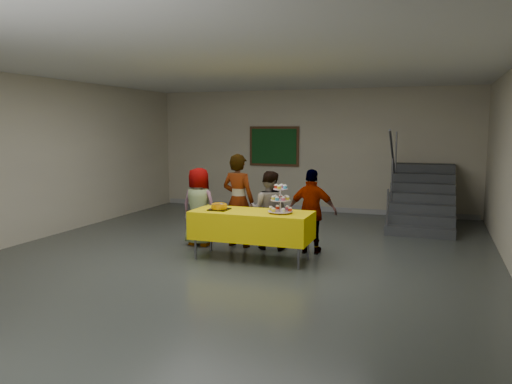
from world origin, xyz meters
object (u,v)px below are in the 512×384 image
at_px(schoolchild_b, 238,200).
at_px(schoolchild_d, 312,212).
at_px(bake_table, 252,225).
at_px(staircase, 422,201).
at_px(schoolchild_a, 199,207).
at_px(cupcake_stand, 280,201).
at_px(schoolchild_c, 269,210).
at_px(bear_cake, 219,206).
at_px(noticeboard, 274,146).

bearing_deg(schoolchild_b, schoolchild_d, -173.71).
bearing_deg(bake_table, staircase, 58.84).
bearing_deg(schoolchild_a, staircase, -131.82).
xyz_separation_m(schoolchild_a, staircase, (3.65, 3.42, -0.20)).
xyz_separation_m(cupcake_stand, schoolchild_b, (-1.00, 0.76, -0.14)).
height_order(cupcake_stand, schoolchild_c, schoolchild_c).
bearing_deg(schoolchild_c, bake_table, 84.23).
bearing_deg(bear_cake, schoolchild_a, 136.40).
bearing_deg(bear_cake, staircase, 53.90).
height_order(schoolchild_a, staircase, staircase).
relative_size(schoolchild_b, schoolchild_c, 1.21).
height_order(cupcake_stand, schoolchild_d, schoolchild_d).
bearing_deg(bear_cake, schoolchild_b, 89.52).
distance_m(bear_cake, schoolchild_a, 0.95).
relative_size(bake_table, bear_cake, 5.25).
distance_m(cupcake_stand, schoolchild_c, 0.94).
height_order(bake_table, schoolchild_d, schoolchild_d).
distance_m(bear_cake, noticeboard, 5.01).
bearing_deg(bear_cake, noticeboard, 97.67).
distance_m(cupcake_stand, bear_cake, 1.01).
xyz_separation_m(schoolchild_a, schoolchild_b, (0.69, 0.14, 0.13)).
distance_m(bear_cake, schoolchild_d, 1.53).
height_order(cupcake_stand, bear_cake, cupcake_stand).
distance_m(bake_table, cupcake_stand, 0.61).
bearing_deg(schoolchild_d, schoolchild_c, -5.70).
bearing_deg(schoolchild_a, bear_cake, 141.41).
distance_m(schoolchild_c, staircase, 4.06).
bearing_deg(bake_table, schoolchild_c, 87.94).
relative_size(bake_table, schoolchild_c, 1.40).
height_order(schoolchild_a, schoolchild_d, schoolchild_d).
bearing_deg(cupcake_stand, schoolchild_b, 142.74).
relative_size(bear_cake, noticeboard, 0.28).
relative_size(bear_cake, schoolchild_b, 0.22).
bearing_deg(noticeboard, bear_cake, -82.33).
xyz_separation_m(cupcake_stand, staircase, (1.96, 4.04, -0.46)).
bearing_deg(schoolchild_c, cupcake_stand, 116.11).
bearing_deg(bake_table, cupcake_stand, -1.27).
bearing_deg(noticeboard, staircase, -12.96).
distance_m(bake_table, schoolchild_b, 0.95).
height_order(cupcake_stand, staircase, staircase).
height_order(schoolchild_a, noticeboard, noticeboard).
height_order(bear_cake, staircase, staircase).
bearing_deg(cupcake_stand, bear_cake, -178.10).
bearing_deg(staircase, schoolchild_c, -126.43).
bearing_deg(cupcake_stand, schoolchild_d, 65.61).
bearing_deg(cupcake_stand, staircase, 64.06).
xyz_separation_m(bear_cake, schoolchild_c, (0.56, 0.81, -0.16)).
relative_size(staircase, noticeboard, 1.85).
xyz_separation_m(bear_cake, schoolchild_a, (-0.68, 0.65, -0.14)).
bearing_deg(noticeboard, cupcake_stand, -71.13).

